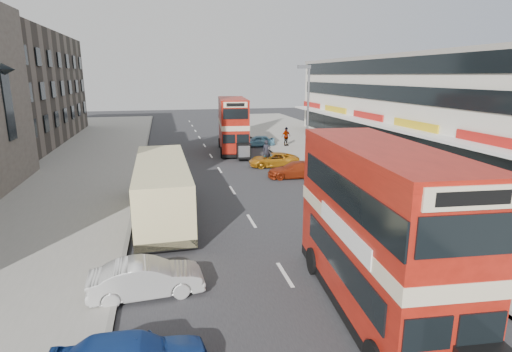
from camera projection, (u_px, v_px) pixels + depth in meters
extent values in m
plane|color=#28282B|center=(302.00, 303.00, 13.56)|extent=(160.00, 160.00, 0.00)
cube|color=#28282B|center=(220.00, 170.00, 32.47)|extent=(12.00, 90.00, 0.01)
cube|color=gray|center=(357.00, 162.00, 35.05)|extent=(12.00, 90.00, 0.15)
cube|color=gray|center=(58.00, 177.00, 29.86)|extent=(12.00, 90.00, 0.15)
cube|color=gray|center=(141.00, 173.00, 31.13)|extent=(0.20, 90.00, 0.16)
cube|color=gray|center=(292.00, 165.00, 33.78)|extent=(0.20, 90.00, 0.16)
cube|color=silver|center=(429.00, 107.00, 37.61)|extent=(8.00, 46.00, 9.00)
cube|color=black|center=(388.00, 140.00, 37.43)|extent=(0.10, 44.00, 2.40)
cube|color=gray|center=(435.00, 56.00, 36.49)|extent=(8.20, 46.20, 0.40)
cube|color=white|center=(380.00, 125.00, 36.91)|extent=(1.80, 44.00, 0.20)
cylinder|color=slate|center=(308.00, 121.00, 31.04)|extent=(0.16, 0.16, 8.00)
cube|color=slate|center=(304.00, 67.00, 29.99)|extent=(1.00, 0.20, 0.25)
cube|color=black|center=(372.00, 297.00, 13.20)|extent=(3.26, 8.38, 0.36)
cube|color=maroon|center=(374.00, 263.00, 12.90)|extent=(3.24, 8.37, 2.25)
cube|color=beige|center=(377.00, 225.00, 12.59)|extent=(3.28, 8.42, 0.46)
cube|color=maroon|center=(380.00, 187.00, 12.29)|extent=(3.24, 8.37, 2.15)
cube|color=maroon|center=(383.00, 150.00, 12.01)|extent=(3.26, 8.40, 0.26)
cube|color=black|center=(233.00, 148.00, 40.25)|extent=(3.32, 8.19, 0.35)
cube|color=maroon|center=(233.00, 136.00, 39.96)|extent=(3.30, 8.19, 2.19)
cube|color=beige|center=(233.00, 124.00, 39.65)|extent=(3.34, 8.24, 0.45)
cube|color=maroon|center=(233.00, 111.00, 39.36)|extent=(3.30, 8.19, 2.09)
cube|color=maroon|center=(232.00, 99.00, 39.09)|extent=(3.32, 8.21, 0.25)
cube|color=black|center=(244.00, 151.00, 35.77)|extent=(1.31, 1.31, 1.30)
cube|color=black|center=(164.00, 208.00, 21.85)|extent=(2.78, 10.49, 0.42)
cube|color=beige|center=(162.00, 187.00, 21.56)|extent=(2.76, 10.49, 2.72)
imported|color=beige|center=(147.00, 278.00, 13.88)|extent=(3.93, 1.59, 1.27)
imported|color=maroon|center=(296.00, 170.00, 29.93)|extent=(4.30, 2.09, 1.20)
imported|color=#C47713|center=(274.00, 160.00, 33.58)|extent=(4.27, 2.23, 1.15)
imported|color=#62A5C4|center=(258.00, 141.00, 42.95)|extent=(3.62, 1.62, 1.21)
imported|color=gray|center=(348.00, 165.00, 29.38)|extent=(0.81, 0.70, 1.86)
imported|color=gray|center=(286.00, 136.00, 42.61)|extent=(1.24, 0.90, 1.95)
imported|color=gray|center=(267.00, 160.00, 33.66)|extent=(0.72, 1.93, 1.00)
imported|color=black|center=(267.00, 151.00, 33.47)|extent=(0.69, 0.46, 1.85)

